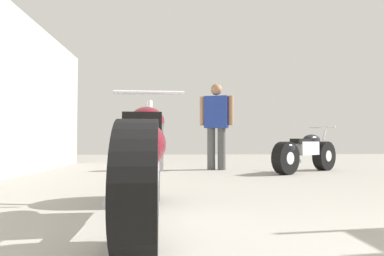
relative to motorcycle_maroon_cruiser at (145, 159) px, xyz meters
The scene contains 4 objects.
ground_plane 2.38m from the motorcycle_maroon_cruiser, 65.33° to the left, with size 18.44×18.44×0.00m, color gray.
motorcycle_maroon_cruiser is the anchor object (origin of this frame).
motorcycle_black_naked 4.41m from the motorcycle_maroon_cruiser, 53.57° to the left, with size 1.59×1.24×0.86m.
mechanic_in_blue 4.37m from the motorcycle_maroon_cruiser, 75.61° to the left, with size 0.69×0.38×1.72m.
Camera 1 is at (-0.77, -0.68, 0.58)m, focal length 31.07 mm.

